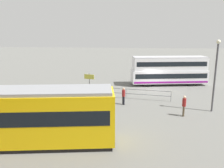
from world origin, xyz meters
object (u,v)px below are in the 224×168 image
(street_lamp, at_px, (216,70))
(info_sign, at_px, (89,80))
(pedestrian_crossing, at_px, (184,104))
(double_decker_bus, at_px, (169,71))
(pedestrian_near_railing, at_px, (124,95))

(street_lamp, bearing_deg, info_sign, -18.97)
(pedestrian_crossing, distance_m, info_sign, 10.86)
(double_decker_bus, height_order, info_sign, double_decker_bus)
(double_decker_bus, bearing_deg, pedestrian_crossing, 88.26)
(pedestrian_crossing, bearing_deg, street_lamp, -151.60)
(info_sign, height_order, street_lamp, street_lamp)
(double_decker_bus, distance_m, street_lamp, 11.02)
(pedestrian_crossing, relative_size, info_sign, 0.71)
(info_sign, distance_m, street_lamp, 12.89)
(pedestrian_near_railing, xyz_separation_m, street_lamp, (-8.05, 1.15, 2.77))
(double_decker_bus, xyz_separation_m, pedestrian_crossing, (0.37, 12.10, -0.90))
(pedestrian_crossing, distance_m, street_lamp, 4.18)
(double_decker_bus, relative_size, pedestrian_crossing, 5.77)
(double_decker_bus, bearing_deg, pedestrian_near_railing, 59.24)
(double_decker_bus, height_order, pedestrian_near_railing, double_decker_bus)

